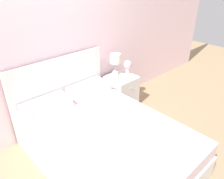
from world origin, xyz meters
TOP-DOWN VIEW (x-y plane):
  - ground_plane at (0.00, 0.00)m, footprint 12.00×12.00m
  - wall_back at (0.00, 0.07)m, footprint 8.00×0.06m
  - bed at (0.00, -1.00)m, footprint 1.53×2.16m
  - nightstand at (1.07, -0.25)m, footprint 0.48×0.49m
  - table_lamp at (1.04, -0.14)m, footprint 0.19×0.19m
  - flower_vase at (1.25, -0.23)m, footprint 0.15×0.15m
  - teacup at (1.00, -0.32)m, footprint 0.11×0.11m

SIDE VIEW (x-z plane):
  - ground_plane at x=0.00m, z-range 0.00..0.00m
  - bed at x=0.00m, z-range -0.28..0.86m
  - nightstand at x=1.07m, z-range 0.00..0.59m
  - teacup at x=1.00m, z-range 0.58..0.64m
  - flower_vase at x=1.25m, z-range 0.62..0.87m
  - table_lamp at x=1.04m, z-range 0.67..1.07m
  - wall_back at x=0.00m, z-range 0.00..2.60m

